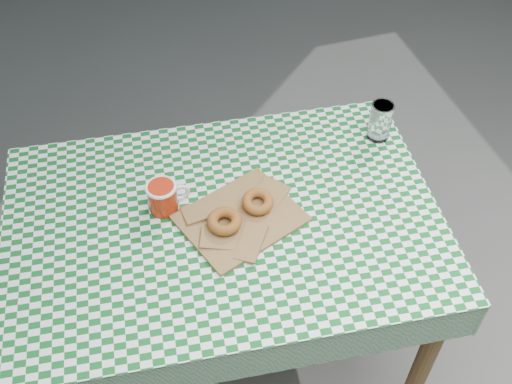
{
  "coord_description": "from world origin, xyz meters",
  "views": [
    {
      "loc": [
        -0.37,
        -1.29,
        2.16
      ],
      "look_at": [
        -0.0,
        -0.11,
        0.79
      ],
      "focal_mm": 42.93,
      "sensor_mm": 36.0,
      "label": 1
    }
  ],
  "objects_px": {
    "table": "(228,290)",
    "coffee_mug": "(162,197)",
    "drinking_glass": "(380,121)",
    "paper_bag": "(241,218)"
  },
  "relations": [
    {
      "from": "drinking_glass",
      "to": "coffee_mug",
      "type": "bearing_deg",
      "value": -172.5
    },
    {
      "from": "table",
      "to": "drinking_glass",
      "type": "distance_m",
      "value": 0.77
    },
    {
      "from": "table",
      "to": "coffee_mug",
      "type": "bearing_deg",
      "value": 155.36
    },
    {
      "from": "paper_bag",
      "to": "drinking_glass",
      "type": "distance_m",
      "value": 0.59
    },
    {
      "from": "coffee_mug",
      "to": "drinking_glass",
      "type": "relative_size",
      "value": 1.29
    },
    {
      "from": "table",
      "to": "paper_bag",
      "type": "distance_m",
      "value": 0.39
    },
    {
      "from": "table",
      "to": "drinking_glass",
      "type": "bearing_deg",
      "value": 24.27
    },
    {
      "from": "drinking_glass",
      "to": "table",
      "type": "bearing_deg",
      "value": -161.93
    },
    {
      "from": "coffee_mug",
      "to": "table",
      "type": "bearing_deg",
      "value": -34.15
    },
    {
      "from": "coffee_mug",
      "to": "drinking_glass",
      "type": "height_order",
      "value": "drinking_glass"
    }
  ]
}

